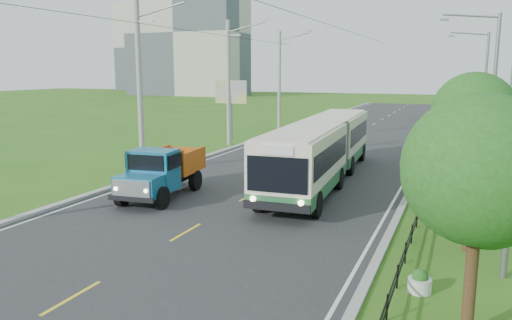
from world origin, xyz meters
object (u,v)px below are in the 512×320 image
Objects in this scene: pole_far at (280,80)px; streetlight_far at (483,85)px; tree_fifth at (472,104)px; planter_near at (436,209)px; tree_third at (475,118)px; streetlight_near at (512,112)px; tree_front at (481,177)px; tree_fourth at (472,116)px; dump_truck at (162,169)px; pole_mid at (229,82)px; pole_near at (140,87)px; streetlight_mid at (490,92)px; tree_back at (471,102)px; bus at (322,146)px; billboard_left at (231,96)px; tree_second at (476,148)px; planter_mid at (444,173)px; planter_front at (420,282)px; planter_far at (449,152)px.

streetlight_far is at bearing -14.81° from pole_far.
planter_near is at bearing -95.08° from tree_fifth.
planter_near is (-2.04, -22.00, -4.62)m from streetlight_far.
tree_third is 0.66× the size of streetlight_near.
tree_front is 31.89m from streetlight_far.
streetlight_near is at bearing -86.82° from tree_fourth.
dump_truck is (4.45, -28.76, -3.72)m from pole_far.
pole_mid is 1.10× the size of streetlight_near.
pole_mid is at bearing -90.00° from pole_far.
streetlight_far is at bearing 45.14° from pole_near.
pole_far reaches higher than streetlight_mid.
streetlight_mid is at bearing -86.30° from tree_back.
dump_truck is (-6.18, -6.36, -0.60)m from bus.
billboard_left is 18.00m from bus.
tree_second is 1.02× the size of billboard_left.
tree_fourth is 3.53m from planter_mid.
tree_front is 8.36× the size of planter_front.
tree_front is 8.36× the size of planter_far.
pole_far reaches higher than streetlight_far.
tree_fourth is 0.32× the size of bus.
bus is (-7.49, -9.53, -1.88)m from tree_fifth.
tree_fourth is (18.12, -6.86, -1.51)m from pole_mid.
tree_fifth is (18.12, 11.14, -1.24)m from pole_near.
pole_far is 0.58× the size of bus.
streetlight_mid is (0.00, 14.00, 0.00)m from streetlight_near.
tree_third is 5.98m from streetlight_mid.
tree_front is 0.93× the size of dump_truck.
tree_back is 17.32m from bus.
pole_near is 1.92× the size of billboard_left.
streetlight_far reaches higher than tree_third.
tree_fifth reaches higher than dump_truck.
tree_fourth is at bearing 90.00° from tree_second.
tree_fourth is 21.72m from billboard_left.
planter_front is at bearing 124.05° from tree_front.
pole_near is 18.23m from planter_mid.
tree_front is 8.36× the size of planter_near.
streetlight_mid is (18.90, -7.00, -0.19)m from pole_mid.
tree_third is 1.09× the size of tree_back.
streetlight_far is 13.54× the size of planter_front.
planter_near is (-1.26, -8.14, -3.30)m from tree_fourth.
streetlight_near is 22.57m from planter_far.
pole_far is at bearing 165.19° from streetlight_far.
pole_near is 14.93× the size of planter_near.
bus is at bearing 131.48° from tree_second.
pole_far reaches higher than tree_second.
bus is (-6.23, 12.61, 1.69)m from planter_front.
tree_third is 14.40m from planter_far.
planter_mid is 8.00m from planter_far.
pole_near is at bearing -174.70° from bus.
tree_fourth is at bearing -93.25° from streetlight_far.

